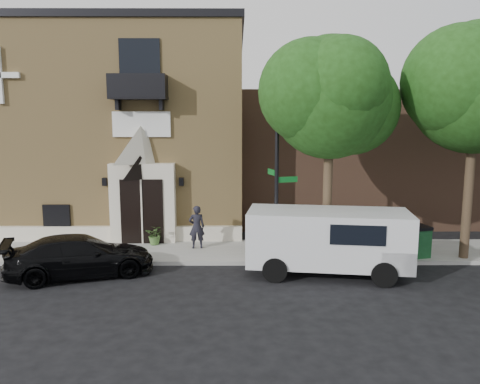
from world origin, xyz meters
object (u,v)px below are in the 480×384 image
Objects in this scene: street_sign at (277,182)px; fire_hydrant at (300,247)px; black_sedan at (81,256)px; dumpster at (403,241)px; pedestrian_near at (197,227)px; cargo_van at (334,239)px.

street_sign reaches higher than fire_hydrant.
black_sedan is 2.41× the size of dumpster.
black_sedan is at bearing 173.07° from dumpster.
street_sign is 3.76m from pedestrian_near.
dumpster is 7.69m from pedestrian_near.
pedestrian_near is at bearing 158.30° from cargo_van.
dumpster is at bearing -100.31° from black_sedan.
dumpster is at bearing -16.10° from street_sign.
cargo_van is (8.30, 0.10, 0.52)m from black_sedan.
cargo_van is 3.28× the size of pedestrian_near.
cargo_van is 1.00× the size of street_sign.
fire_hydrant is (7.39, 1.47, -0.10)m from black_sedan.
cargo_van reaches higher than fire_hydrant.
pedestrian_near is (-7.60, 1.18, 0.26)m from dumpster.
fire_hydrant is 4.08m from pedestrian_near.
cargo_van reaches higher than black_sedan.
pedestrian_near is at bearing 138.76° from street_sign.
fire_hydrant is 0.45× the size of dumpster.
street_sign is (-1.78, 1.42, 1.72)m from cargo_van.
pedestrian_near reaches higher than dumpster.
dumpster is (11.16, 1.64, 0.05)m from black_sedan.
pedestrian_near is at bearing -70.33° from black_sedan.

